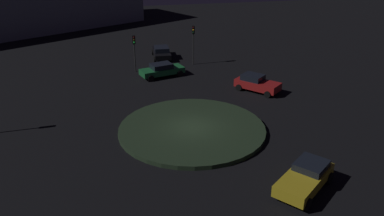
{
  "coord_description": "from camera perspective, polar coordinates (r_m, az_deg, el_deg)",
  "views": [
    {
      "loc": [
        5.86,
        25.34,
        13.4
      ],
      "look_at": [
        0.0,
        0.0,
        1.87
      ],
      "focal_mm": 36.04,
      "sensor_mm": 36.0,
      "label": 1
    }
  ],
  "objects": [
    {
      "name": "ground_plane",
      "position": [
        29.26,
        0.0,
        -3.35
      ],
      "size": [
        118.09,
        118.09,
        0.0
      ],
      "primitive_type": "plane",
      "color": "black"
    },
    {
      "name": "roundabout_island",
      "position": [
        29.18,
        0.0,
        -3.08
      ],
      "size": [
        11.08,
        11.08,
        0.32
      ],
      "primitive_type": "cylinder",
      "color": "#263823",
      "rests_on": "ground_plane"
    },
    {
      "name": "car_green",
      "position": [
        40.58,
        -4.47,
        5.66
      ],
      "size": [
        4.85,
        2.92,
        1.42
      ],
      "rotation": [
        0.0,
        0.0,
        3.4
      ],
      "color": "#1E7238",
      "rests_on": "ground_plane"
    },
    {
      "name": "car_black",
      "position": [
        47.05,
        -4.53,
        8.24
      ],
      "size": [
        2.33,
        4.64,
        1.45
      ],
      "rotation": [
        0.0,
        0.0,
        1.51
      ],
      "color": "black",
      "rests_on": "ground_plane"
    },
    {
      "name": "car_red",
      "position": [
        37.02,
        9.54,
        3.64
      ],
      "size": [
        4.07,
        4.32,
        1.54
      ],
      "rotation": [
        0.0,
        0.0,
        2.28
      ],
      "color": "red",
      "rests_on": "ground_plane"
    },
    {
      "name": "car_yellow",
      "position": [
        23.44,
        16.43,
        -9.81
      ],
      "size": [
        4.59,
        4.18,
        1.45
      ],
      "rotation": [
        0.0,
        0.0,
        0.67
      ],
      "color": "gold",
      "rests_on": "ground_plane"
    },
    {
      "name": "traffic_light_south",
      "position": [
        43.9,
        0.21,
        10.42
      ],
      "size": [
        0.34,
        0.38,
        4.46
      ],
      "rotation": [
        0.0,
        0.0,
        1.33
      ],
      "color": "#2D2D2D",
      "rests_on": "ground_plane"
    },
    {
      "name": "traffic_light_south_near",
      "position": [
        41.86,
        -8.56,
        9.04
      ],
      "size": [
        0.34,
        0.38,
        3.99
      ],
      "rotation": [
        0.0,
        0.0,
        1.76
      ],
      "color": "#2D2D2D",
      "rests_on": "ground_plane"
    },
    {
      "name": "store_building",
      "position": [
        67.0,
        -24.31,
        14.16
      ],
      "size": [
        39.04,
        29.04,
        8.79
      ],
      "rotation": [
        0.0,
        0.0,
        6.78
      ],
      "color": "#8C939E",
      "rests_on": "ground_plane"
    }
  ]
}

